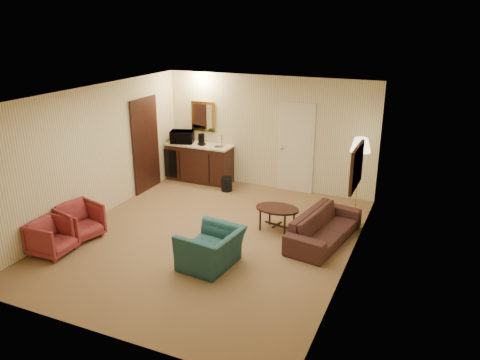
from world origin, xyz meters
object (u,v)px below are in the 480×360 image
(coffee_maker, at_px, (201,139))
(waste_bin, at_px, (227,184))
(wetbar_cabinet, at_px, (200,163))
(teal_armchair, at_px, (211,242))
(rose_chair_near, at_px, (79,220))
(rose_chair_far, at_px, (52,236))
(microwave, at_px, (182,135))
(coffee_table, at_px, (277,219))
(floor_lamp, at_px, (358,174))
(sofa, at_px, (325,222))

(coffee_maker, bearing_deg, waste_bin, -12.00)
(wetbar_cabinet, height_order, teal_armchair, wetbar_cabinet)
(rose_chair_near, xyz_separation_m, coffee_maker, (0.60, 3.62, 0.70))
(rose_chair_far, relative_size, waste_bin, 2.05)
(wetbar_cabinet, bearing_deg, rose_chair_far, -96.60)
(teal_armchair, bearing_deg, coffee_maker, -143.80)
(microwave, bearing_deg, coffee_table, -50.43)
(teal_armchair, xyz_separation_m, rose_chair_near, (-2.65, -0.04, -0.06))
(floor_lamp, bearing_deg, coffee_table, -125.30)
(wetbar_cabinet, height_order, rose_chair_near, wetbar_cabinet)
(teal_armchair, distance_m, coffee_table, 1.75)
(rose_chair_near, relative_size, rose_chair_far, 1.08)
(floor_lamp, xyz_separation_m, microwave, (-4.28, 0.27, 0.33))
(teal_armchair, height_order, coffee_maker, coffee_maker)
(rose_chair_near, height_order, microwave, microwave)
(wetbar_cabinet, distance_m, teal_armchair, 4.21)
(coffee_table, bearing_deg, sofa, -3.41)
(floor_lamp, bearing_deg, teal_armchair, -117.26)
(sofa, distance_m, teal_armchair, 2.16)
(coffee_table, xyz_separation_m, waste_bin, (-1.78, 1.58, -0.08))
(rose_chair_near, bearing_deg, floor_lamp, -36.85)
(sofa, distance_m, waste_bin, 3.15)
(teal_armchair, bearing_deg, microwave, -137.84)
(rose_chair_far, distance_m, microwave, 4.34)
(rose_chair_near, xyz_separation_m, microwave, (0.07, 3.62, 0.75))
(rose_chair_far, bearing_deg, sofa, -63.30)
(waste_bin, bearing_deg, teal_armchair, -69.01)
(wetbar_cabinet, relative_size, waste_bin, 5.09)
(coffee_maker, bearing_deg, coffee_table, -25.71)
(rose_chair_far, xyz_separation_m, floor_lamp, (4.35, 4.00, 0.44))
(teal_armchair, bearing_deg, coffee_table, 168.35)
(wetbar_cabinet, height_order, waste_bin, wetbar_cabinet)
(rose_chair_far, bearing_deg, floor_lamp, -50.03)
(sofa, distance_m, coffee_maker, 4.08)
(wetbar_cabinet, distance_m, microwave, 0.78)
(teal_armchair, relative_size, floor_lamp, 0.62)
(teal_armchair, height_order, rose_chair_near, teal_armchair)
(sofa, bearing_deg, floor_lamp, 1.46)
(wetbar_cabinet, height_order, microwave, microwave)
(floor_lamp, height_order, microwave, floor_lamp)
(waste_bin, bearing_deg, coffee_table, -41.55)
(rose_chair_near, distance_m, waste_bin, 3.57)
(sofa, height_order, waste_bin, sofa)
(floor_lamp, height_order, waste_bin, floor_lamp)
(coffee_table, bearing_deg, floor_lamp, 54.70)
(coffee_table, bearing_deg, teal_armchair, -107.96)
(rose_chair_near, relative_size, coffee_table, 0.87)
(coffee_table, xyz_separation_m, coffee_maker, (-2.59, 1.92, 0.82))
(coffee_table, relative_size, microwave, 1.51)
(sofa, bearing_deg, waste_bin, 68.64)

